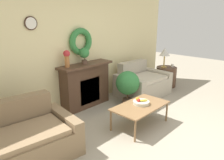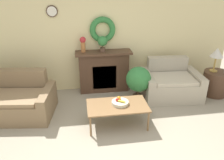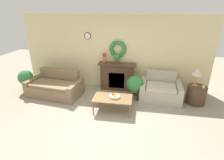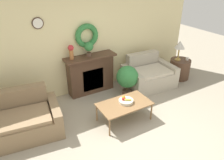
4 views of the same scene
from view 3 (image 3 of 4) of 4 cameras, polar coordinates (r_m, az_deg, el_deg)
name	(u,v)px [view 3 (image 3 of 4)]	position (r m, az deg, el deg)	size (l,w,h in m)	color
ground_plane	(99,126)	(4.72, -4.15, -14.88)	(16.00, 16.00, 0.00)	#9E937F
wall_back	(115,53)	(6.42, 0.85, 8.92)	(6.80, 0.20, 2.70)	beige
fireplace	(117,76)	(6.46, 1.68, 1.21)	(1.33, 0.41, 1.03)	#4C3323
couch_left	(55,87)	(6.46, -17.98, -2.09)	(1.93, 1.20, 0.85)	#846B4C
loveseat_right	(160,90)	(6.07, 15.50, -3.24)	(1.37, 1.06, 0.86)	#B2A893
coffee_table	(113,99)	(5.15, 0.22, -6.13)	(1.13, 0.64, 0.43)	olive
fruit_bowl	(115,96)	(5.13, 0.86, -5.31)	(0.32, 0.32, 0.12)	beige
side_table_by_loveseat	(196,95)	(6.22, 25.76, -4.33)	(0.60, 0.60, 0.58)	#4C3323
table_lamp	(197,72)	(5.99, 26.10, 2.25)	(0.30, 0.30, 0.57)	#B28E42
mug	(204,87)	(6.04, 27.74, -1.98)	(0.08, 0.08, 0.08)	silver
vase_on_mantel_left	(104,57)	(6.33, -2.52, 7.56)	(0.14, 0.14, 0.36)	#AD6B38
potted_plant_on_mantel	(117,57)	(6.23, 1.55, 7.49)	(0.23, 0.23, 0.36)	brown
potted_plant_floor_by_couch	(26,79)	(7.00, -26.30, 0.41)	(0.53, 0.53, 0.82)	brown
potted_plant_floor_by_loveseat	(135,85)	(5.77, 7.59, -1.53)	(0.56, 0.56, 0.84)	brown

